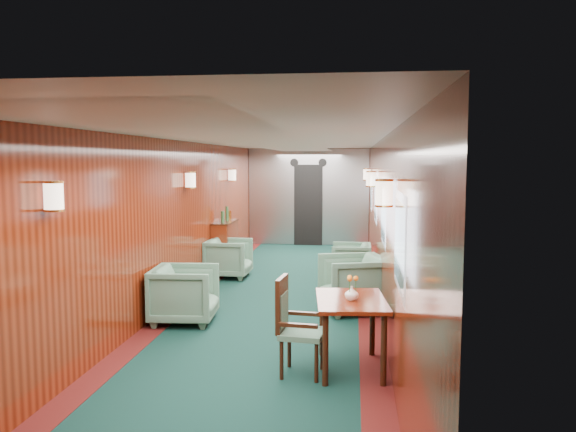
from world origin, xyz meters
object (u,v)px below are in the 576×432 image
object	(u,v)px
credenza	(225,245)
armchair_left_far	(229,258)
side_chair	(293,322)
armchair_left_near	(185,294)
dining_table	(351,310)
armchair_right_far	(351,261)
armchair_right_near	(353,283)

from	to	relation	value
credenza	armchair_left_far	distance (m)	0.77
side_chair	armchair_left_near	xyz separation A→B (m)	(-1.59, 1.61, -0.15)
armchair_left_far	side_chair	bearing A→B (deg)	-158.11
side_chair	credenza	world-z (taller)	credenza
dining_table	armchair_right_far	xyz separation A→B (m)	(-0.02, 4.42, -0.29)
armchair_right_far	armchair_left_near	bearing A→B (deg)	-35.12
dining_table	side_chair	distance (m)	0.59
armchair_left_near	armchair_right_far	distance (m)	3.68
dining_table	armchair_right_far	world-z (taller)	dining_table
credenza	armchair_right_near	distance (m)	3.71
armchair_left_far	armchair_right_near	size ratio (longest dim) A/B	0.88
credenza	armchair_left_far	xyz separation A→B (m)	(0.24, -0.72, -0.13)
armchair_right_near	armchair_right_far	distance (m)	2.21
dining_table	armchair_left_far	xyz separation A→B (m)	(-2.21, 4.26, -0.26)
dining_table	armchair_right_far	size ratio (longest dim) A/B	1.47
armchair_left_near	armchair_left_far	xyz separation A→B (m)	(-0.05, 2.84, -0.02)
armchair_left_far	armchair_right_far	distance (m)	2.19
side_chair	credenza	size ratio (longest dim) A/B	0.80
dining_table	credenza	world-z (taller)	credenza
armchair_left_far	armchair_right_near	xyz separation A→B (m)	(2.23, -2.05, 0.05)
armchair_left_near	armchair_right_near	world-z (taller)	armchair_right_near
dining_table	armchair_left_near	xyz separation A→B (m)	(-2.15, 1.43, -0.24)
armchair_right_far	armchair_left_far	bearing A→B (deg)	-85.51
side_chair	armchair_right_near	distance (m)	2.46
dining_table	armchair_right_near	bearing A→B (deg)	83.96
armchair_right_near	armchair_right_far	xyz separation A→B (m)	(-0.05, 2.21, -0.08)
armchair_left_near	armchair_left_far	distance (m)	2.84
credenza	armchair_right_far	xyz separation A→B (m)	(2.42, -0.56, -0.16)
credenza	armchair_right_near	size ratio (longest dim) A/B	1.40
dining_table	armchair_left_near	distance (m)	2.60
armchair_right_far	side_chair	bearing A→B (deg)	-6.36
credenza	armchair_left_near	world-z (taller)	credenza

